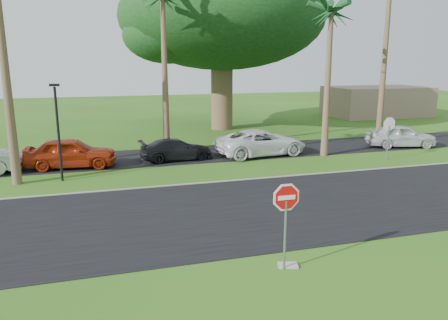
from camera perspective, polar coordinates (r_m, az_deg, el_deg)
name	(u,v)px	position (r m, az deg, el deg)	size (l,w,h in m)	color
ground	(234,232)	(15.06, 1.32, -9.32)	(120.00, 120.00, 0.00)	#285515
road	(218,212)	(16.84, -0.79, -6.82)	(120.00, 8.00, 0.02)	black
parking_strip	(171,156)	(26.73, -6.93, 0.54)	(120.00, 5.00, 0.02)	black
curb	(195,184)	(20.58, -3.86, -3.10)	(120.00, 0.12, 0.06)	gray
stop_sign_near	(286,209)	(11.99, 8.09, -6.33)	(1.05, 0.07, 2.62)	gray
stop_sign_far	(389,129)	(27.07, 20.73, 3.75)	(1.05, 0.07, 2.62)	gray
palm_center	(163,0)	(27.81, -8.03, 19.97)	(5.00, 5.00, 10.50)	brown
palm_right_near	(331,15)	(26.91, 13.82, 17.89)	(5.00, 5.00, 9.50)	brown
canopy_tree	(222,19)	(36.87, -0.29, 17.98)	(16.50, 16.50, 13.12)	brown
streetlight_right	(58,126)	(22.04, -20.88, 4.13)	(0.45, 0.25, 4.64)	black
building_far	(377,101)	(48.58, 19.31, 7.25)	(10.00, 6.00, 3.00)	gray
car_red	(71,153)	(24.89, -19.39, 0.86)	(1.92, 4.77, 1.62)	#9A250C
car_dark	(176,150)	(25.52, -6.26, 1.35)	(1.71, 4.22, 1.22)	black
car_minivan	(261,143)	(26.72, 4.90, 2.25)	(2.56, 5.56, 1.55)	white
car_pickup	(401,136)	(31.46, 22.11, 2.93)	(1.78, 4.44, 1.51)	silver
utility_slab	(288,265)	(12.83, 8.34, -13.44)	(0.55, 0.35, 0.06)	#9D9C95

